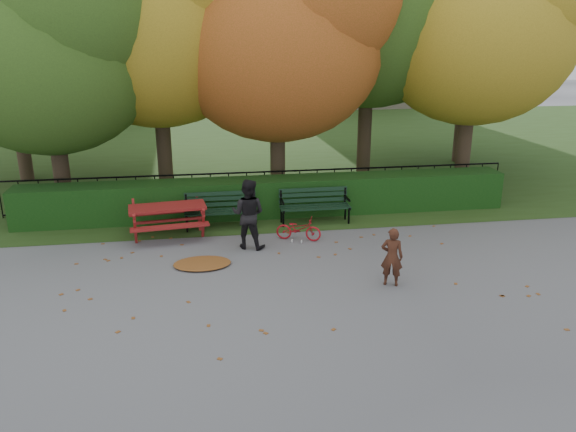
{
  "coord_description": "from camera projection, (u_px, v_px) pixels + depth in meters",
  "views": [
    {
      "loc": [
        -1.72,
        -9.84,
        4.69
      ],
      "look_at": [
        0.03,
        1.29,
        1.0
      ],
      "focal_mm": 35.0,
      "sensor_mm": 36.0,
      "label": 1
    }
  ],
  "objects": [
    {
      "name": "tree_g",
      "position": [
        484.0,
        12.0,
        19.68
      ],
      "size": [
        6.3,
        6.0,
        8.55
      ],
      "color": "#32251B",
      "rests_on": "ground"
    },
    {
      "name": "ground",
      "position": [
        297.0,
        285.0,
        10.96
      ],
      "size": [
        90.0,
        90.0,
        0.0
      ],
      "primitive_type": "plane",
      "color": "slate",
      "rests_on": "ground"
    },
    {
      "name": "leaf_scatter",
      "position": [
        294.0,
        278.0,
        11.24
      ],
      "size": [
        9.0,
        5.7,
        0.01
      ],
      "primitive_type": null,
      "color": "brown",
      "rests_on": "ground"
    },
    {
      "name": "bench_left",
      "position": [
        221.0,
        207.0,
        14.08
      ],
      "size": [
        1.8,
        0.57,
        0.88
      ],
      "color": "black",
      "rests_on": "ground"
    },
    {
      "name": "picnic_table",
      "position": [
        168.0,
        213.0,
        13.39
      ],
      "size": [
        1.95,
        1.65,
        0.87
      ],
      "rotation": [
        0.0,
        0.0,
        0.12
      ],
      "color": "maroon",
      "rests_on": "ground"
    },
    {
      "name": "building_right",
      "position": [
        345.0,
        11.0,
        36.56
      ],
      "size": [
        9.0,
        6.0,
        12.0
      ],
      "primitive_type": "cube",
      "color": "#BBA992",
      "rests_on": "ground"
    },
    {
      "name": "iron_fence",
      "position": [
        265.0,
        188.0,
        15.77
      ],
      "size": [
        14.0,
        0.04,
        1.02
      ],
      "color": "black",
      "rests_on": "ground"
    },
    {
      "name": "bicycle",
      "position": [
        299.0,
        229.0,
        13.24
      ],
      "size": [
        1.14,
        0.73,
        0.56
      ],
      "primitive_type": "imported",
      "rotation": [
        0.0,
        0.0,
        1.21
      ],
      "color": "#AF101B",
      "rests_on": "ground"
    },
    {
      "name": "tree_a",
      "position": [
        55.0,
        40.0,
        14.02
      ],
      "size": [
        5.88,
        5.6,
        7.48
      ],
      "color": "#32251B",
      "rests_on": "ground"
    },
    {
      "name": "tree_c",
      "position": [
        290.0,
        27.0,
        15.17
      ],
      "size": [
        6.3,
        6.0,
        8.0
      ],
      "color": "#32251B",
      "rests_on": "ground"
    },
    {
      "name": "leaf_pile",
      "position": [
        202.0,
        263.0,
        11.87
      ],
      "size": [
        1.31,
        0.98,
        0.08
      ],
      "primitive_type": "ellipsoid",
      "rotation": [
        0.0,
        0.0,
        -0.12
      ],
      "color": "brown",
      "rests_on": "ground"
    },
    {
      "name": "adult",
      "position": [
        248.0,
        214.0,
        12.64
      ],
      "size": [
        0.96,
        0.87,
        1.61
      ],
      "primitive_type": "imported",
      "rotation": [
        0.0,
        0.0,
        2.73
      ],
      "color": "black",
      "rests_on": "ground"
    },
    {
      "name": "tree_b",
      "position": [
        167.0,
        5.0,
        15.25
      ],
      "size": [
        6.72,
        6.4,
        8.79
      ],
      "color": "#32251B",
      "rests_on": "ground"
    },
    {
      "name": "child",
      "position": [
        392.0,
        257.0,
        10.79
      ],
      "size": [
        0.5,
        0.42,
        1.17
      ],
      "primitive_type": "imported",
      "rotation": [
        0.0,
        0.0,
        2.75
      ],
      "color": "#412015",
      "rests_on": "ground"
    },
    {
      "name": "hedge",
      "position": [
        268.0,
        197.0,
        15.03
      ],
      "size": [
        13.0,
        0.9,
        1.0
      ],
      "primitive_type": "cube",
      "color": "black",
      "rests_on": "ground"
    },
    {
      "name": "bench_right",
      "position": [
        314.0,
        203.0,
        14.43
      ],
      "size": [
        1.8,
        0.57,
        0.88
      ],
      "color": "black",
      "rests_on": "ground"
    },
    {
      "name": "grass_strip",
      "position": [
        241.0,
        147.0,
        24.1
      ],
      "size": [
        90.0,
        90.0,
        0.0
      ],
      "primitive_type": "plane",
      "color": "#253E14",
      "rests_on": "ground"
    },
    {
      "name": "tree_e",
      "position": [
        491.0,
        18.0,
        15.76
      ],
      "size": [
        6.09,
        5.8,
        8.16
      ],
      "color": "#32251B",
      "rests_on": "ground"
    }
  ]
}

